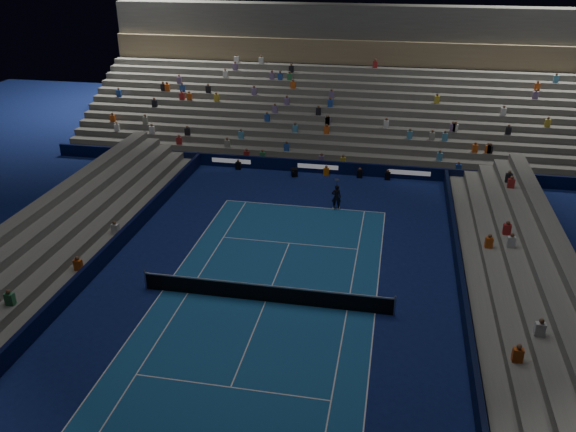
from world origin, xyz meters
The scene contains 11 objects.
ground centered at (0.00, 0.00, 0.00)m, with size 90.00×90.00×0.00m, color #0D1851.
court_surface centered at (0.00, 0.00, 0.01)m, with size 10.97×23.77×0.01m, color #19508B.
sponsor_barrier_far centered at (0.00, 18.50, 0.50)m, with size 44.00×0.25×1.00m, color black.
sponsor_barrier_east centered at (9.70, 0.00, 0.50)m, with size 0.25×37.00×1.00m, color black.
sponsor_barrier_west centered at (-9.70, 0.00, 0.50)m, with size 0.25×37.00×1.00m, color black.
grandstand_main centered at (0.00, 27.90, 3.38)m, with size 44.00×15.20×11.20m.
grandstand_east centered at (13.17, 0.00, 0.92)m, with size 5.00×37.00×2.50m.
grandstand_west centered at (-13.17, 0.00, 0.92)m, with size 5.00×37.00×2.50m.
tennis_net centered at (0.00, 0.00, 0.50)m, with size 12.90×0.10×1.10m.
tennis_player centered at (2.19, 11.88, 0.88)m, with size 0.64×0.42×1.77m, color black.
broadcast_camera centered at (-1.70, 17.41, 0.31)m, with size 0.61×0.98×0.60m.
Camera 1 is at (5.80, -24.22, 16.47)m, focal length 36.53 mm.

